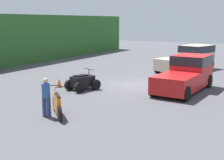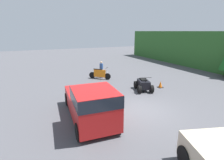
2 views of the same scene
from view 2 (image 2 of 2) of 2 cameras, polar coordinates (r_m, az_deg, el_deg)
The scene contains 6 objects.
ground_plane at distance 10.85m, azimuth 9.30°, elevation -9.66°, with size 80.00×80.00×0.00m, color #4C4C51.
pickup_truck_red at distance 9.18m, azimuth -6.96°, elevation -7.34°, with size 5.18×2.39×1.99m.
dirt_bike at distance 17.38m, azimuth -4.01°, elevation 1.97°, with size 1.64×1.73×1.21m.
quad_atv at distance 14.18m, azimuth 10.22°, elevation -1.55°, with size 2.10×1.68×1.21m.
rider_person at distance 17.70m, azimuth -3.49°, elevation 3.62°, with size 0.47×0.47×1.69m.
traffic_cone at distance 15.29m, azimuth 15.52°, elevation -1.45°, with size 0.42×0.42×0.55m.
Camera 2 is at (8.08, -5.58, 4.61)m, focal length 28.00 mm.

